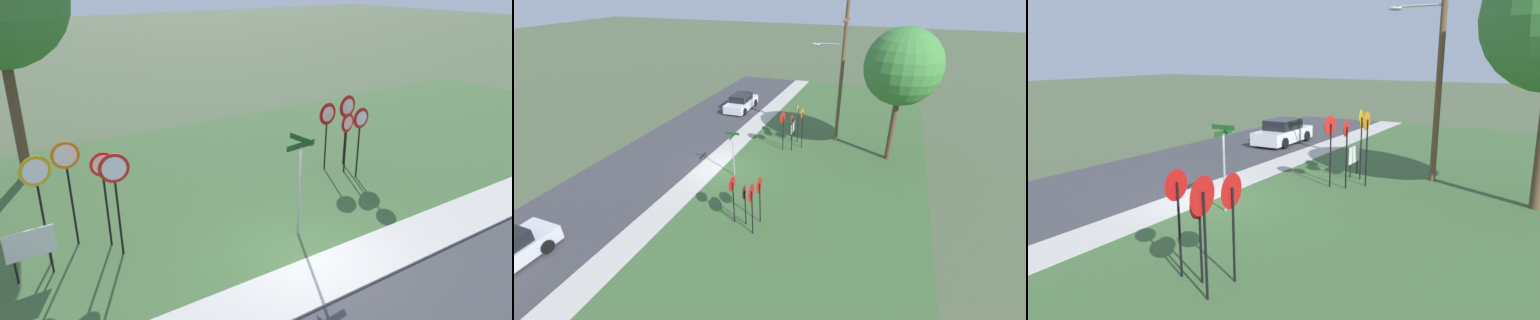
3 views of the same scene
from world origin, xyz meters
The scene contains 17 objects.
ground_plane centered at (0.00, 0.00, 0.00)m, with size 160.00×160.00×0.00m, color #4C5B3D.
road_asphalt centered at (0.00, -4.80, 0.01)m, with size 44.00×6.40×0.01m, color #3D3D42.
sidewalk_strip centered at (0.00, -0.80, 0.03)m, with size 44.00×1.60×0.06m, color #BCB7AD.
grass_median centered at (0.00, 6.00, 0.02)m, with size 44.00×12.00×0.04m, color #3D6033.
stop_sign_near_left centered at (-5.35, 3.29, 2.09)m, with size 0.72×0.16×2.82m.
stop_sign_near_right centered at (-3.74, 2.72, 2.02)m, with size 0.73×0.13×2.72m.
stop_sign_far_left centered at (-3.85, 3.32, 1.88)m, with size 0.61×0.11×2.58m.
stop_sign_far_center centered at (-4.57, 3.83, 2.10)m, with size 0.70×0.10×2.85m.
yield_sign_near_left centered at (4.24, 4.17, 1.89)m, with size 0.79×0.11×2.47m.
yield_sign_near_right centered at (4.67, 3.00, 1.90)m, with size 0.71×0.10×2.50m.
yield_sign_far_left centered at (5.16, 4.16, 2.01)m, with size 0.82×0.12×2.62m.
yield_sign_far_right centered at (4.66, 3.60, 1.65)m, with size 0.69×0.14×2.18m.
street_name_post centered at (0.57, 1.10, 1.72)m, with size 0.96×0.81×2.80m.
utility_pole centered at (-6.67, 5.73, 5.06)m, with size 2.10×2.25×9.34m.
notice_board centered at (-5.78, 2.87, 0.87)m, with size 1.10×0.07×1.25m.
oak_tree_left centered at (-4.86, 9.61, 5.98)m, with size 4.48×4.48×8.21m.
parked_hatchback_near centered at (-10.61, -3.46, 0.64)m, with size 4.23×1.97×1.39m.
Camera 2 is at (16.66, 9.22, 10.45)m, focal length 24.08 mm.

